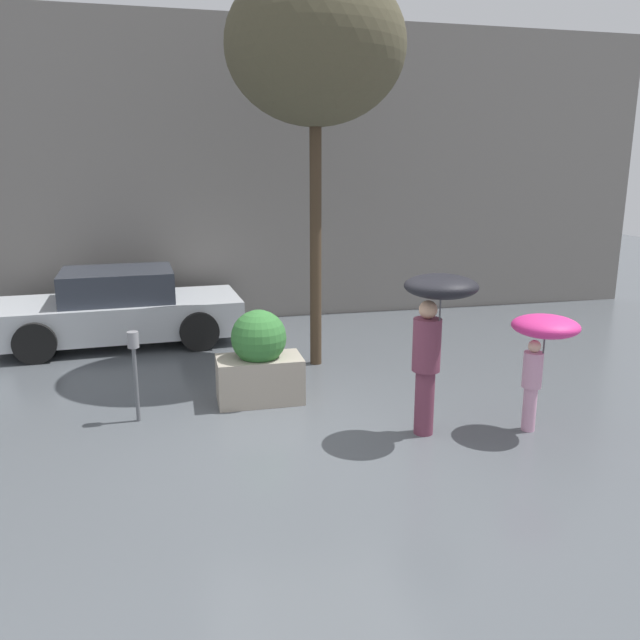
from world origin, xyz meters
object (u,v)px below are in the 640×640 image
(street_tree, at_px, (315,48))
(parking_meter, at_px, (134,357))
(planter_box, at_px, (259,360))
(person_adult, at_px, (435,317))
(person_child, at_px, (543,338))
(parked_car_near, at_px, (120,309))

(street_tree, relative_size, parking_meter, 5.13)
(parking_meter, bearing_deg, planter_box, 12.32)
(parking_meter, bearing_deg, person_adult, -20.03)
(person_child, height_order, parking_meter, person_child)
(person_child, bearing_deg, parked_car_near, 175.33)
(person_child, xyz_separation_m, street_tree, (-1.97, 3.25, 3.63))
(planter_box, height_order, street_tree, street_tree)
(planter_box, relative_size, person_child, 0.88)
(person_adult, xyz_separation_m, parking_meter, (-3.40, 1.24, -0.61))
(person_child, xyz_separation_m, parking_meter, (-4.67, 1.42, -0.33))
(person_child, height_order, parked_car_near, person_child)
(person_adult, distance_m, street_tree, 4.59)
(street_tree, distance_m, parking_meter, 5.13)
(parked_car_near, bearing_deg, planter_box, -153.22)
(parked_car_near, relative_size, street_tree, 0.73)
(parking_meter, bearing_deg, parked_car_near, 96.97)
(person_child, bearing_deg, person_adult, -147.09)
(person_adult, relative_size, person_child, 1.35)
(parked_car_near, bearing_deg, person_child, -139.30)
(parked_car_near, bearing_deg, parking_meter, -176.50)
(person_child, bearing_deg, planter_box, -168.65)
(planter_box, distance_m, parked_car_near, 4.09)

